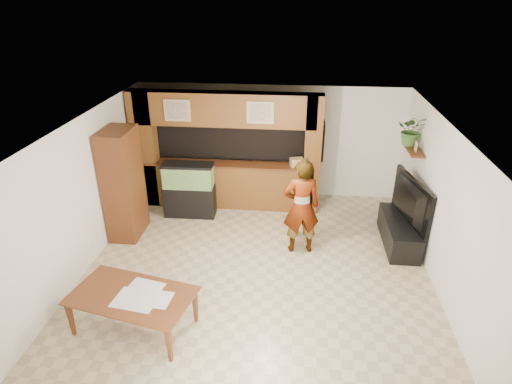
# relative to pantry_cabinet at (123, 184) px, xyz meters

# --- Properties ---
(floor) EXTENTS (6.50, 6.50, 0.00)m
(floor) POSITION_rel_pantry_cabinet_xyz_m (2.70, -1.09, -1.09)
(floor) COLOR tan
(floor) RESTS_ON ground
(ceiling) EXTENTS (6.50, 6.50, 0.00)m
(ceiling) POSITION_rel_pantry_cabinet_xyz_m (2.70, -1.09, 1.51)
(ceiling) COLOR white
(ceiling) RESTS_ON wall_back
(wall_back) EXTENTS (6.00, 0.00, 6.00)m
(wall_back) POSITION_rel_pantry_cabinet_xyz_m (2.70, 2.16, 0.21)
(wall_back) COLOR silver
(wall_back) RESTS_ON floor
(wall_left) EXTENTS (0.00, 6.50, 6.50)m
(wall_left) POSITION_rel_pantry_cabinet_xyz_m (-0.30, -1.09, 0.21)
(wall_left) COLOR silver
(wall_left) RESTS_ON floor
(wall_right) EXTENTS (0.00, 6.50, 6.50)m
(wall_right) POSITION_rel_pantry_cabinet_xyz_m (5.70, -1.09, 0.21)
(wall_right) COLOR silver
(wall_right) RESTS_ON floor
(partition) EXTENTS (4.20, 0.99, 2.60)m
(partition) POSITION_rel_pantry_cabinet_xyz_m (1.75, 1.55, 0.22)
(partition) COLOR brown
(partition) RESTS_ON floor
(wall_clock) EXTENTS (0.05, 0.25, 0.25)m
(wall_clock) POSITION_rel_pantry_cabinet_xyz_m (-0.27, -0.09, 0.81)
(wall_clock) COLOR black
(wall_clock) RESTS_ON wall_left
(wall_shelf) EXTENTS (0.25, 0.90, 0.04)m
(wall_shelf) POSITION_rel_pantry_cabinet_xyz_m (5.55, 0.86, 0.61)
(wall_shelf) COLOR #5E3016
(wall_shelf) RESTS_ON wall_right
(pantry_cabinet) EXTENTS (0.54, 0.89, 2.18)m
(pantry_cabinet) POSITION_rel_pantry_cabinet_xyz_m (0.00, 0.00, 0.00)
(pantry_cabinet) COLOR #5E3016
(pantry_cabinet) RESTS_ON floor
(trash_can) EXTENTS (0.30, 0.30, 0.55)m
(trash_can) POSITION_rel_pantry_cabinet_xyz_m (-0.08, -0.29, -0.81)
(trash_can) COLOR #B2B2B7
(trash_can) RESTS_ON floor
(aquarium) EXTENTS (1.09, 0.41, 1.20)m
(aquarium) POSITION_rel_pantry_cabinet_xyz_m (1.06, 0.86, -0.50)
(aquarium) COLOR black
(aquarium) RESTS_ON floor
(tv_stand) EXTENTS (0.55, 1.51, 0.50)m
(tv_stand) POSITION_rel_pantry_cabinet_xyz_m (5.35, 0.14, -0.84)
(tv_stand) COLOR black
(tv_stand) RESTS_ON floor
(television) EXTENTS (0.49, 1.50, 0.86)m
(television) POSITION_rel_pantry_cabinet_xyz_m (5.35, 0.14, -0.16)
(television) COLOR black
(television) RESTS_ON tv_stand
(photo_frame) EXTENTS (0.04, 0.14, 0.18)m
(photo_frame) POSITION_rel_pantry_cabinet_xyz_m (5.55, 0.70, 0.72)
(photo_frame) COLOR tan
(photo_frame) RESTS_ON wall_shelf
(potted_plant) EXTENTS (0.64, 0.58, 0.61)m
(potted_plant) POSITION_rel_pantry_cabinet_xyz_m (5.52, 1.02, 0.94)
(potted_plant) COLOR #386428
(potted_plant) RESTS_ON wall_shelf
(person) EXTENTS (0.74, 0.55, 1.85)m
(person) POSITION_rel_pantry_cabinet_xyz_m (3.44, -0.28, -0.16)
(person) COLOR tan
(person) RESTS_ON floor
(microphone) EXTENTS (0.03, 0.10, 0.15)m
(microphone) POSITION_rel_pantry_cabinet_xyz_m (3.49, -0.44, 0.80)
(microphone) COLOR black
(microphone) RESTS_ON person
(dining_table) EXTENTS (1.90, 1.32, 0.61)m
(dining_table) POSITION_rel_pantry_cabinet_xyz_m (1.07, -2.63, -0.78)
(dining_table) COLOR #5E3016
(dining_table) RESTS_ON floor
(newspaper_a) EXTENTS (0.66, 0.52, 0.01)m
(newspaper_a) POSITION_rel_pantry_cabinet_xyz_m (1.18, -2.70, -0.47)
(newspaper_a) COLOR silver
(newspaper_a) RESTS_ON dining_table
(newspaper_b) EXTENTS (0.53, 0.41, 0.01)m
(newspaper_b) POSITION_rel_pantry_cabinet_xyz_m (1.41, -2.65, -0.47)
(newspaper_b) COLOR silver
(newspaper_b) RESTS_ON dining_table
(newspaper_c) EXTENTS (0.56, 0.46, 0.01)m
(newspaper_c) POSITION_rel_pantry_cabinet_xyz_m (1.22, -2.43, -0.47)
(newspaper_c) COLOR silver
(newspaper_c) RESTS_ON dining_table
(counter_box) EXTENTS (0.31, 0.25, 0.18)m
(counter_box) POSITION_rel_pantry_cabinet_xyz_m (3.33, 1.36, 0.04)
(counter_box) COLOR tan
(counter_box) RESTS_ON partition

